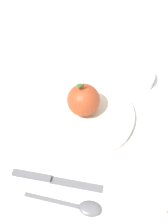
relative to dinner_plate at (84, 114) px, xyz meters
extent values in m
plane|color=silver|center=(0.02, 0.02, -0.01)|extent=(2.40, 2.40, 0.00)
cylinder|color=silver|center=(0.00, 0.00, 0.00)|extent=(0.26, 0.26, 0.02)
torus|color=silver|center=(0.00, 0.00, 0.00)|extent=(0.26, 0.26, 0.01)
sphere|color=#9E3D1E|center=(0.00, -0.01, 0.05)|extent=(0.08, 0.08, 0.08)
cylinder|color=#4C3319|center=(0.00, -0.01, 0.09)|extent=(0.00, 0.00, 0.02)
ellipsoid|color=#386628|center=(0.01, -0.01, 0.10)|extent=(0.02, 0.03, 0.01)
cylinder|color=white|center=(-0.14, -0.14, 0.01)|extent=(0.10, 0.10, 0.03)
torus|color=white|center=(-0.14, -0.14, 0.02)|extent=(0.10, 0.10, 0.01)
cylinder|color=#BBBBBD|center=(-0.14, -0.14, 0.02)|extent=(0.08, 0.08, 0.01)
cylinder|color=silver|center=(-0.16, 0.22, 0.03)|extent=(0.07, 0.07, 0.07)
torus|color=silver|center=(-0.16, 0.22, 0.06)|extent=(0.07, 0.07, 0.01)
cylinder|color=#A0998B|center=(-0.16, 0.22, 0.06)|extent=(0.05, 0.05, 0.01)
cube|color=#59595E|center=(0.00, 0.19, -0.01)|extent=(0.12, 0.03, 0.00)
cube|color=#59595E|center=(0.10, 0.17, -0.01)|extent=(0.09, 0.02, 0.01)
ellipsoid|color=#59595E|center=(-0.03, 0.24, 0.00)|extent=(0.05, 0.04, 0.01)
cube|color=#59595E|center=(0.05, 0.23, -0.01)|extent=(0.12, 0.03, 0.01)
camera|label=1|loc=(-0.03, 0.46, 0.61)|focal=48.44mm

